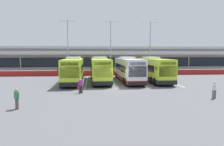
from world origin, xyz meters
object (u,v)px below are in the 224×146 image
coach_bus_left_centre (100,70)px  lamp_post_centre (111,44)px  pedestrian_with_handbag (80,85)px  lamp_post_east (150,44)px  coach_bus_leftmost (74,70)px  pedestrian_in_dark_coat (17,98)px  pedestrian_child (214,90)px  coach_bus_right_centre (153,70)px  lamp_post_west (68,44)px  coach_bus_centre (128,70)px

coach_bus_left_centre → lamp_post_centre: 11.99m
pedestrian_with_handbag → lamp_post_east: (13.25, 19.69, 5.43)m
coach_bus_leftmost → pedestrian_in_dark_coat: size_ratio=7.54×
coach_bus_leftmost → pedestrian_child: coach_bus_leftmost is taller
coach_bus_right_centre → coach_bus_leftmost: bearing=-177.5°
pedestrian_in_dark_coat → lamp_post_west: (0.68, 25.54, 5.42)m
coach_bus_left_centre → pedestrian_in_dark_coat: size_ratio=7.54×
pedestrian_with_handbag → pedestrian_in_dark_coat: (-4.47, -5.82, 0.02)m
coach_bus_leftmost → lamp_post_east: 19.15m
coach_bus_leftmost → coach_bus_right_centre: 12.29m
coach_bus_leftmost → pedestrian_child: (14.47, -12.18, -0.91)m
coach_bus_right_centre → lamp_post_west: bearing=143.4°
coach_bus_left_centre → coach_bus_right_centre: bearing=-0.4°
pedestrian_with_handbag → lamp_post_centre: lamp_post_centre is taller
pedestrian_with_handbag → coach_bus_right_centre: bearing=40.0°
lamp_post_centre → lamp_post_east: 8.33m
coach_bus_leftmost → pedestrian_child: 18.93m
coach_bus_centre → pedestrian_with_handbag: (-6.74, -8.83, -0.93)m
coach_bus_right_centre → pedestrian_in_dark_coat: size_ratio=7.54×
lamp_post_west → lamp_post_east: bearing=-0.1°
lamp_post_west → lamp_post_centre: same height
coach_bus_left_centre → lamp_post_west: bearing=120.1°
pedestrian_in_dark_coat → lamp_post_centre: size_ratio=0.15×
pedestrian_in_dark_coat → lamp_post_centre: bearing=69.9°
coach_bus_centre → lamp_post_east: lamp_post_east is taller
coach_bus_left_centre → coach_bus_centre: same height
coach_bus_left_centre → coach_bus_right_centre: same height
pedestrian_child → lamp_post_centre: lamp_post_centre is taller
coach_bus_centre → lamp_post_west: 15.80m
pedestrian_child → coach_bus_left_centre: bearing=129.4°
coach_bus_left_centre → pedestrian_in_dark_coat: coach_bus_left_centre is taller
coach_bus_left_centre → pedestrian_with_handbag: 9.39m
coach_bus_leftmost → coach_bus_right_centre: size_ratio=1.00×
coach_bus_right_centre → lamp_post_west: lamp_post_west is taller
coach_bus_leftmost → lamp_post_east: bearing=37.2°
coach_bus_leftmost → lamp_post_centre: (6.50, 11.41, 4.50)m
coach_bus_centre → coach_bus_right_centre: size_ratio=1.00×
coach_bus_left_centre → pedestrian_child: (10.49, -12.77, -0.91)m
coach_bus_centre → lamp_post_east: bearing=59.0°
pedestrian_with_handbag → pedestrian_in_dark_coat: bearing=-127.5°
coach_bus_centre → lamp_post_centre: lamp_post_centre is taller
coach_bus_leftmost → coach_bus_centre: size_ratio=1.00×
pedestrian_with_handbag → pedestrian_in_dark_coat: same height
pedestrian_with_handbag → lamp_post_west: size_ratio=0.15×
coach_bus_centre → lamp_post_centre: bearing=99.4°
pedestrian_in_dark_coat → coach_bus_leftmost: bearing=78.6°
pedestrian_with_handbag → lamp_post_east: lamp_post_east is taller
coach_bus_leftmost → lamp_post_centre: lamp_post_centre is taller
coach_bus_right_centre → pedestrian_child: 12.93m
pedestrian_with_handbag → lamp_post_west: (-3.79, 19.72, 5.43)m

